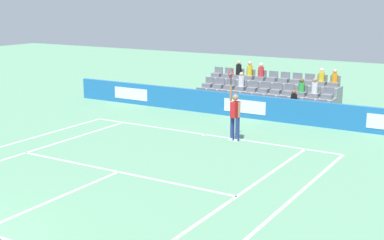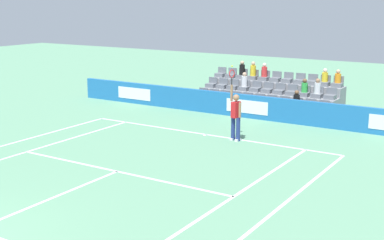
% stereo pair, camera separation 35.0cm
% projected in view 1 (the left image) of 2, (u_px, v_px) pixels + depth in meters
% --- Properties ---
extents(line_baseline, '(10.97, 0.10, 0.01)m').
position_uv_depth(line_baseline, '(205.00, 134.00, 21.30)').
color(line_baseline, white).
rests_on(line_baseline, ground).
extents(line_service, '(8.23, 0.10, 0.01)m').
position_uv_depth(line_service, '(118.00, 172.00, 16.72)').
color(line_service, white).
rests_on(line_service, ground).
extents(line_centre_service, '(0.10, 6.40, 0.01)m').
position_uv_depth(line_centre_service, '(41.00, 205.00, 14.04)').
color(line_centre_service, white).
rests_on(line_centre_service, ground).
extents(line_singles_sideline_left, '(0.10, 11.89, 0.01)m').
position_uv_depth(line_singles_sideline_left, '(16.00, 156.00, 18.41)').
color(line_singles_sideline_left, white).
rests_on(line_singles_sideline_left, ground).
extents(line_singles_sideline_right, '(0.10, 11.89, 0.01)m').
position_uv_depth(line_singles_sideline_right, '(229.00, 202.00, 14.26)').
color(line_singles_sideline_right, white).
rests_on(line_singles_sideline_right, ground).
extents(line_doubles_sideline_right, '(0.10, 11.89, 0.01)m').
position_uv_depth(line_doubles_sideline_right, '(277.00, 212.00, 13.57)').
color(line_doubles_sideline_right, white).
rests_on(line_doubles_sideline_right, ground).
extents(line_centre_mark, '(0.10, 0.20, 0.01)m').
position_uv_depth(line_centre_mark, '(204.00, 135.00, 21.22)').
color(line_centre_mark, white).
rests_on(line_centre_mark, ground).
extents(sponsor_barrier, '(19.25, 0.22, 1.05)m').
position_uv_depth(sponsor_barrier, '(246.00, 106.00, 24.24)').
color(sponsor_barrier, '#1E66AD').
rests_on(sponsor_barrier, ground).
extents(tennis_player, '(0.51, 0.39, 2.85)m').
position_uv_depth(tennis_player, '(235.00, 115.00, 20.23)').
color(tennis_player, navy).
rests_on(tennis_player, ground).
extents(stadium_stand, '(6.82, 2.85, 2.18)m').
position_uv_depth(stadium_stand, '(266.00, 98.00, 26.16)').
color(stadium_stand, gray).
rests_on(stadium_stand, ground).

